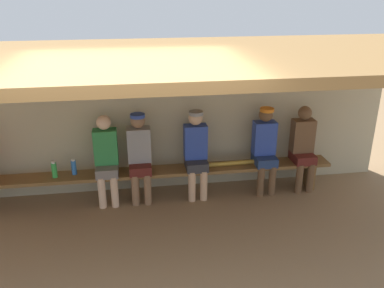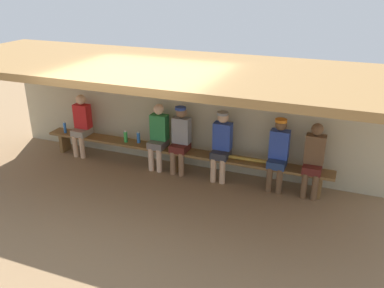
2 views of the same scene
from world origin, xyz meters
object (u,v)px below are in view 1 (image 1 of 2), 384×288
object	(u,v)px
player_rightmost	(140,153)
water_bottle_orange	(74,167)
player_leftmost	(106,156)
player_shirtless_tan	(303,145)
player_in_red	(196,150)
player_in_white	(265,146)
water_bottle_clear	(54,170)
bench	(136,176)
baseball_bat	(232,163)

from	to	relation	value
player_rightmost	water_bottle_orange	bearing A→B (deg)	177.66
player_rightmost	player_leftmost	bearing A→B (deg)	-179.94
player_rightmost	player_shirtless_tan	xyz separation A→B (m)	(2.53, -0.00, -0.02)
player_rightmost	player_in_red	size ratio (longest dim) A/B	1.00
player_shirtless_tan	water_bottle_orange	size ratio (longest dim) A/B	5.61
player_in_white	water_bottle_orange	xyz separation A→B (m)	(-2.87, 0.04, -0.17)
player_shirtless_tan	player_in_red	distance (m)	1.69
water_bottle_orange	water_bottle_clear	xyz separation A→B (m)	(-0.27, -0.06, 0.00)
player_rightmost	player_in_white	distance (m)	1.91
player_shirtless_tan	water_bottle_orange	xyz separation A→B (m)	(-3.48, 0.04, -0.16)
water_bottle_clear	player_shirtless_tan	bearing A→B (deg)	0.33
water_bottle_clear	player_leftmost	bearing A→B (deg)	1.68
player_shirtless_tan	player_leftmost	distance (m)	3.01
water_bottle_orange	bench	bearing A→B (deg)	-2.74
bench	player_in_white	distance (m)	2.01
player_shirtless_tan	water_bottle_orange	world-z (taller)	player_shirtless_tan
bench	player_in_red	xyz separation A→B (m)	(0.91, 0.00, 0.36)
baseball_bat	water_bottle_clear	bearing A→B (deg)	178.82
player_rightmost	water_bottle_orange	size ratio (longest dim) A/B	5.65
player_in_red	water_bottle_clear	size ratio (longest dim) A/B	5.47
player_in_red	water_bottle_clear	bearing A→B (deg)	-179.38
player_rightmost	player_leftmost	xyz separation A→B (m)	(-0.48, -0.00, -0.02)
player_in_white	baseball_bat	distance (m)	0.57
player_rightmost	water_bottle_orange	distance (m)	0.97
player_in_white	baseball_bat	xyz separation A→B (m)	(-0.51, -0.00, -0.25)
water_bottle_orange	baseball_bat	distance (m)	2.36
player_shirtless_tan	water_bottle_orange	bearing A→B (deg)	179.35
bench	water_bottle_clear	size ratio (longest dim) A/B	24.38
player_leftmost	water_bottle_orange	xyz separation A→B (m)	(-0.48, 0.04, -0.16)
water_bottle_orange	baseball_bat	world-z (taller)	water_bottle_orange
bench	water_bottle_orange	distance (m)	0.91
player_rightmost	player_in_red	distance (m)	0.84
player_in_red	player_leftmost	distance (m)	1.32
baseball_bat	player_in_red	bearing A→B (deg)	178.05
baseball_bat	water_bottle_orange	bearing A→B (deg)	177.37
bench	water_bottle_orange	size ratio (longest dim) A/B	25.21
player_in_red	player_leftmost	world-z (taller)	player_in_red
player_leftmost	baseball_bat	world-z (taller)	player_leftmost
bench	player_rightmost	bearing A→B (deg)	3.03
water_bottle_orange	player_in_white	bearing A→B (deg)	-0.78
player_in_red	water_bottle_clear	xyz separation A→B (m)	(-2.06, -0.02, -0.17)
player_in_red	player_in_white	bearing A→B (deg)	0.00
player_in_red	player_leftmost	size ratio (longest dim) A/B	1.01
baseball_bat	player_shirtless_tan	bearing A→B (deg)	-1.43
player_in_white	player_leftmost	bearing A→B (deg)	-179.99
water_bottle_orange	water_bottle_clear	distance (m)	0.27
player_in_white	water_bottle_clear	size ratio (longest dim) A/B	5.47
player_shirtless_tan	water_bottle_orange	distance (m)	3.49
bench	water_bottle_orange	bearing A→B (deg)	177.26
player_in_white	player_shirtless_tan	size ratio (longest dim) A/B	1.01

